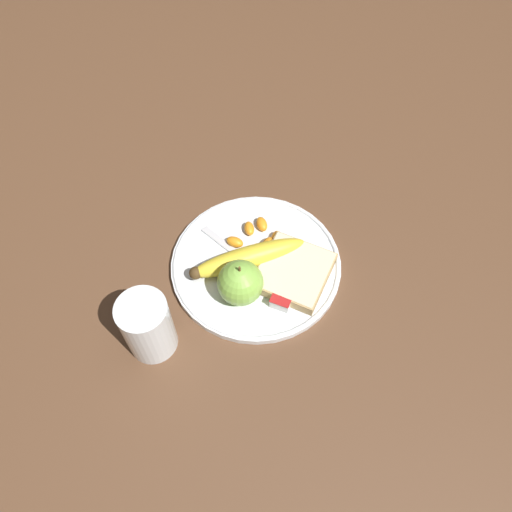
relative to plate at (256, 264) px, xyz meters
name	(u,v)px	position (x,y,z in m)	size (l,w,h in m)	color
ground_plane	(256,266)	(0.00, 0.00, -0.01)	(3.00, 3.00, 0.00)	brown
plate	(256,264)	(0.00, 0.00, 0.00)	(0.29, 0.29, 0.01)	silver
juice_glass	(148,327)	(0.19, -0.10, 0.05)	(0.07, 0.07, 0.11)	silver
apple	(239,282)	(0.07, 0.00, 0.04)	(0.07, 0.07, 0.08)	#84BC47
banana	(247,258)	(0.01, -0.01, 0.02)	(0.16, 0.17, 0.04)	yellow
bread_slice	(294,271)	(0.00, 0.07, 0.02)	(0.12, 0.12, 0.02)	tan
fork	(250,264)	(0.01, -0.01, 0.01)	(0.08, 0.18, 0.00)	silver
jam_packet	(283,298)	(0.05, 0.07, 0.01)	(0.04, 0.03, 0.02)	silver
orange_segment_0	(249,228)	(-0.06, -0.04, 0.01)	(0.03, 0.03, 0.02)	orange
orange_segment_1	(268,245)	(-0.03, 0.01, 0.01)	(0.03, 0.02, 0.02)	orange
orange_segment_2	(235,242)	(-0.02, -0.05, 0.01)	(0.02, 0.03, 0.02)	orange
orange_segment_3	(262,224)	(-0.07, -0.02, 0.01)	(0.03, 0.03, 0.02)	orange
orange_segment_4	(276,238)	(-0.05, 0.02, 0.01)	(0.03, 0.03, 0.02)	orange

